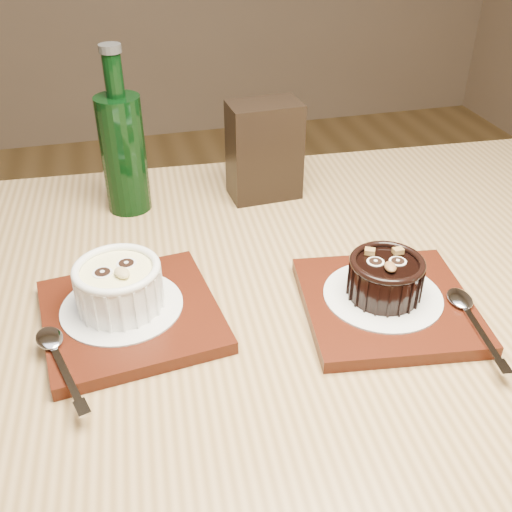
{
  "coord_description": "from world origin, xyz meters",
  "views": [
    {
      "loc": [
        0.02,
        -0.42,
        1.16
      ],
      "look_at": [
        0.15,
        0.09,
        0.81
      ],
      "focal_mm": 42.0,
      "sensor_mm": 36.0,
      "label": 1
    }
  ],
  "objects_px": {
    "tray_left": "(131,316)",
    "ramekin_dark": "(386,276)",
    "tray_right": "(387,304)",
    "green_bottle": "(123,150)",
    "condiment_stand": "(264,151)",
    "table": "(277,372)",
    "ramekin_white": "(119,284)"
  },
  "relations": [
    {
      "from": "tray_left",
      "to": "ramekin_dark",
      "type": "xyz_separation_m",
      "value": [
        0.27,
        -0.04,
        0.03
      ]
    },
    {
      "from": "tray_right",
      "to": "green_bottle",
      "type": "height_order",
      "value": "green_bottle"
    },
    {
      "from": "tray_right",
      "to": "green_bottle",
      "type": "relative_size",
      "value": 0.79
    },
    {
      "from": "tray_left",
      "to": "green_bottle",
      "type": "distance_m",
      "value": 0.27
    },
    {
      "from": "green_bottle",
      "to": "tray_right",
      "type": "bearing_deg",
      "value": -50.6
    },
    {
      "from": "condiment_stand",
      "to": "green_bottle",
      "type": "distance_m",
      "value": 0.2
    },
    {
      "from": "tray_right",
      "to": "condiment_stand",
      "type": "relative_size",
      "value": 1.29
    },
    {
      "from": "table",
      "to": "tray_right",
      "type": "xyz_separation_m",
      "value": [
        0.12,
        -0.03,
        0.1
      ]
    },
    {
      "from": "tray_left",
      "to": "tray_right",
      "type": "bearing_deg",
      "value": -10.56
    },
    {
      "from": "ramekin_dark",
      "to": "condiment_stand",
      "type": "height_order",
      "value": "condiment_stand"
    },
    {
      "from": "ramekin_white",
      "to": "tray_right",
      "type": "height_order",
      "value": "ramekin_white"
    },
    {
      "from": "table",
      "to": "green_bottle",
      "type": "bearing_deg",
      "value": 115.94
    },
    {
      "from": "condiment_stand",
      "to": "green_bottle",
      "type": "bearing_deg",
      "value": 176.91
    },
    {
      "from": "tray_left",
      "to": "tray_right",
      "type": "distance_m",
      "value": 0.28
    },
    {
      "from": "ramekin_dark",
      "to": "green_bottle",
      "type": "distance_m",
      "value": 0.4
    },
    {
      "from": "tray_left",
      "to": "ramekin_white",
      "type": "height_order",
      "value": "ramekin_white"
    },
    {
      "from": "table",
      "to": "condiment_stand",
      "type": "height_order",
      "value": "condiment_stand"
    },
    {
      "from": "ramekin_white",
      "to": "tray_right",
      "type": "relative_size",
      "value": 0.51
    },
    {
      "from": "green_bottle",
      "to": "table",
      "type": "bearing_deg",
      "value": -64.06
    },
    {
      "from": "ramekin_white",
      "to": "green_bottle",
      "type": "height_order",
      "value": "green_bottle"
    },
    {
      "from": "table",
      "to": "tray_left",
      "type": "xyz_separation_m",
      "value": [
        -0.16,
        0.03,
        0.1
      ]
    },
    {
      "from": "green_bottle",
      "to": "ramekin_white",
      "type": "bearing_deg",
      "value": -96.32
    },
    {
      "from": "green_bottle",
      "to": "tray_left",
      "type": "bearing_deg",
      "value": -94.34
    },
    {
      "from": "tray_right",
      "to": "green_bottle",
      "type": "distance_m",
      "value": 0.41
    },
    {
      "from": "tray_right",
      "to": "ramekin_dark",
      "type": "relative_size",
      "value": 2.23
    },
    {
      "from": "tray_right",
      "to": "tray_left",
      "type": "bearing_deg",
      "value": 169.44
    },
    {
      "from": "tray_left",
      "to": "condiment_stand",
      "type": "bearing_deg",
      "value": 49.04
    },
    {
      "from": "tray_left",
      "to": "ramekin_white",
      "type": "relative_size",
      "value": 1.97
    },
    {
      "from": "tray_left",
      "to": "green_bottle",
      "type": "bearing_deg",
      "value": 85.66
    },
    {
      "from": "ramekin_white",
      "to": "table",
      "type": "bearing_deg",
      "value": -34.5
    },
    {
      "from": "table",
      "to": "tray_right",
      "type": "distance_m",
      "value": 0.15
    },
    {
      "from": "tray_left",
      "to": "ramekin_white",
      "type": "distance_m",
      "value": 0.04
    }
  ]
}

